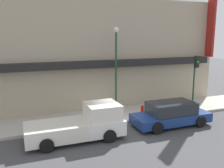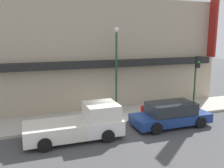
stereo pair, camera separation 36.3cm
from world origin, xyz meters
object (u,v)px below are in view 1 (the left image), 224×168
fire_hydrant (142,110)px  traffic_light (195,74)px  pickup_truck (82,124)px  parked_car (171,114)px  street_lamp (116,60)px

fire_hydrant → traffic_light: (3.86, -0.47, 2.35)m
pickup_truck → parked_car: (5.66, 0.00, -0.08)m
street_lamp → traffic_light: (5.21, -1.89, -0.96)m
fire_hydrant → traffic_light: bearing=-6.9°
street_lamp → parked_car: bearing=-56.2°
parked_car → street_lamp: bearing=122.0°
street_lamp → traffic_light: size_ratio=1.50×
parked_car → fire_hydrant: 2.22m
fire_hydrant → pickup_truck: bearing=-157.1°
pickup_truck → fire_hydrant: pickup_truck is taller
street_lamp → traffic_light: 5.63m
parked_car → fire_hydrant: size_ratio=6.93×
pickup_truck → street_lamp: (3.37, 3.42, 3.02)m
traffic_light → parked_car: bearing=-152.3°
parked_car → traffic_light: bearing=25.9°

